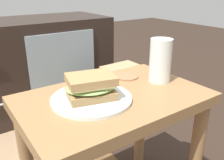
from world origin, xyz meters
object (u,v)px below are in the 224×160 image
at_px(plate, 91,99).
at_px(beer_glass, 160,61).
at_px(tv_cabinet, 32,66).
at_px(sandwich_front, 91,87).
at_px(paper_bag, 119,95).
at_px(coaster, 127,76).

bearing_deg(plate, beer_glass, -0.30).
height_order(tv_cabinet, sandwich_front, tv_cabinet).
bearing_deg(plate, tv_cabinet, 83.43).
height_order(tv_cabinet, beer_glass, beer_glass).
distance_m(tv_cabinet, paper_bag, 0.59).
bearing_deg(paper_bag, beer_glass, -111.02).
distance_m(tv_cabinet, plate, 0.96).
bearing_deg(paper_bag, sandwich_front, -133.83).
xyz_separation_m(plate, beer_glass, (0.27, -0.00, 0.07)).
bearing_deg(paper_bag, coaster, -123.53).
relative_size(beer_glass, paper_bag, 0.41).
height_order(sandwich_front, coaster, sandwich_front).
height_order(tv_cabinet, coaster, tv_cabinet).
relative_size(sandwich_front, coaster, 1.97).
height_order(plate, beer_glass, beer_glass).
distance_m(sandwich_front, paper_bag, 0.72).
distance_m(tv_cabinet, sandwich_front, 0.97).
relative_size(plate, sandwich_front, 1.42).
xyz_separation_m(plate, coaster, (0.20, 0.09, -0.00)).
xyz_separation_m(sandwich_front, beer_glass, (0.27, -0.00, 0.03)).
bearing_deg(paper_bag, tv_cabinet, 125.50).
bearing_deg(tv_cabinet, paper_bag, -54.50).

